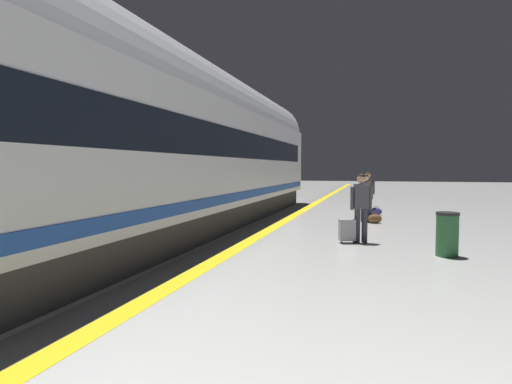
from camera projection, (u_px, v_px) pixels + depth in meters
safety_line_strip at (234, 250)px, 9.48m from camera, size 0.36×80.00×0.01m
tactile_edge_band at (217, 249)px, 9.59m from camera, size 0.75×80.00×0.01m
passenger_near at (365, 194)px, 14.44m from camera, size 0.49×0.24×1.60m
duffel_bag_near at (375, 219)px, 14.07m from camera, size 0.44×0.26×0.36m
passenger_mid at (368, 189)px, 16.59m from camera, size 0.52×0.33×1.67m
duffel_bag_mid at (376, 212)px, 16.32m from camera, size 0.44×0.26×0.36m
passenger_far at (361, 203)px, 10.40m from camera, size 0.51×0.28×1.68m
suitcase_far at (347, 230)px, 10.39m from camera, size 0.43×0.34×0.58m
waste_bin at (447, 234)px, 8.84m from camera, size 0.46×0.46×0.91m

